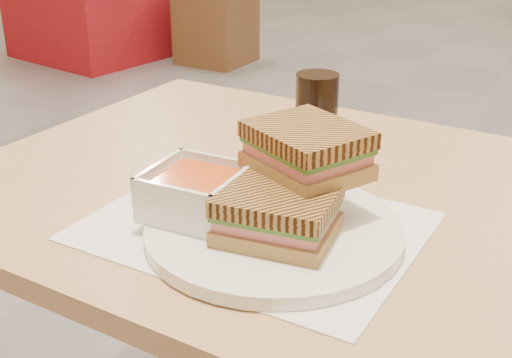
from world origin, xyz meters
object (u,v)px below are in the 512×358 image
at_px(soup_bowl, 196,195).
at_px(panini_lower, 277,215).
at_px(bg_chair_0l, 68,17).
at_px(plate, 274,231).
at_px(main_table, 383,286).
at_px(cola_glass, 316,118).
at_px(bg_chair_0r, 216,27).

distance_m(soup_bowl, panini_lower, 0.11).
bearing_deg(bg_chair_0l, plate, -47.52).
xyz_separation_m(plate, bg_chair_0l, (-3.01, 3.29, -0.55)).
bearing_deg(soup_bowl, plate, 6.56).
bearing_deg(bg_chair_0l, main_table, -45.39).
distance_m(plate, cola_glass, 0.25).
distance_m(cola_glass, bg_chair_0r, 3.59).
bearing_deg(soup_bowl, bg_chair_0l, 131.45).
relative_size(plate, bg_chair_0r, 0.63).
bearing_deg(cola_glass, panini_lower, -79.15).
relative_size(soup_bowl, bg_chair_0r, 0.23).
xyz_separation_m(cola_glass, bg_chair_0l, (-2.97, 3.04, -0.61)).
relative_size(panini_lower, bg_chair_0l, 0.31).
height_order(cola_glass, bg_chair_0r, cola_glass).
height_order(panini_lower, bg_chair_0l, panini_lower).
xyz_separation_m(plate, panini_lower, (0.01, -0.02, 0.04)).
distance_m(plate, bg_chair_0l, 4.49).
xyz_separation_m(main_table, bg_chair_0l, (-3.12, 3.16, -0.43)).
bearing_deg(cola_glass, bg_chair_0r, 120.06).
bearing_deg(plate, cola_glass, 98.70).
xyz_separation_m(soup_bowl, bg_chair_0r, (-1.72, 3.32, -0.55)).
xyz_separation_m(main_table, plate, (-0.11, -0.13, 0.12)).
bearing_deg(bg_chair_0r, panini_lower, -61.29).
height_order(cola_glass, bg_chair_0l, cola_glass).
bearing_deg(main_table, bg_chair_0r, 121.09).
height_order(main_table, bg_chair_0l, main_table).
bearing_deg(panini_lower, main_table, 58.72).
distance_m(soup_bowl, bg_chair_0r, 3.78).
bearing_deg(plate, panini_lower, -59.97).
distance_m(panini_lower, cola_glass, 0.27).
relative_size(panini_lower, cola_glass, 0.98).
bearing_deg(bg_chair_0r, cola_glass, -59.94).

